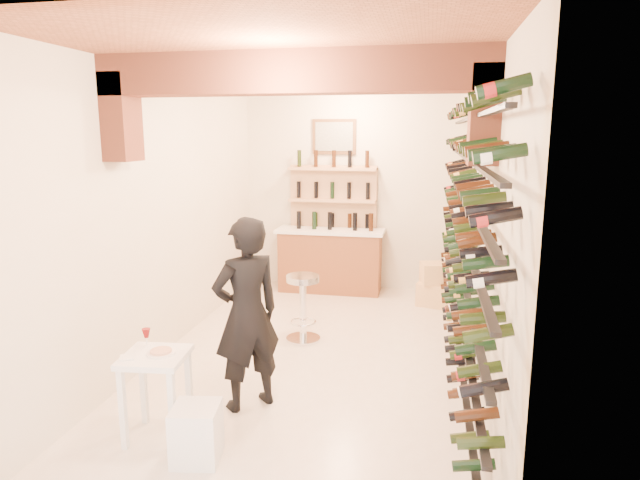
# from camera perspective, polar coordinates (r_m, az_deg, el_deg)

# --- Properties ---
(ground) EXTENTS (6.00, 6.00, 0.00)m
(ground) POSITION_cam_1_polar(r_m,az_deg,el_deg) (6.40, -0.54, -12.02)
(ground) COLOR beige
(ground) RESTS_ON ground
(room_shell) EXTENTS (3.52, 6.02, 3.21)m
(room_shell) POSITION_cam_1_polar(r_m,az_deg,el_deg) (5.63, -1.12, 8.44)
(room_shell) COLOR beige
(room_shell) RESTS_ON ground
(wine_rack) EXTENTS (0.32, 5.70, 2.56)m
(wine_rack) POSITION_cam_1_polar(r_m,az_deg,el_deg) (5.85, 14.30, 1.26)
(wine_rack) COLOR black
(wine_rack) RESTS_ON ground
(back_counter) EXTENTS (1.70, 0.62, 1.29)m
(back_counter) POSITION_cam_1_polar(r_m,az_deg,el_deg) (8.76, 1.07, -1.93)
(back_counter) COLOR brown
(back_counter) RESTS_ON ground
(back_shelving) EXTENTS (1.40, 0.31, 2.73)m
(back_shelving) POSITION_cam_1_polar(r_m,az_deg,el_deg) (8.88, 1.36, 2.41)
(back_shelving) COLOR tan
(back_shelving) RESTS_ON ground
(tasting_table) EXTENTS (0.56, 0.56, 0.89)m
(tasting_table) POSITION_cam_1_polar(r_m,az_deg,el_deg) (4.82, -16.76, -12.75)
(tasting_table) COLOR white
(tasting_table) RESTS_ON ground
(white_stool) EXTENTS (0.41, 0.41, 0.44)m
(white_stool) POSITION_cam_1_polar(r_m,az_deg,el_deg) (4.61, -12.74, -19.03)
(white_stool) COLOR white
(white_stool) RESTS_ON ground
(person) EXTENTS (0.77, 0.77, 1.79)m
(person) POSITION_cam_1_polar(r_m,az_deg,el_deg) (5.05, -7.64, -7.66)
(person) COLOR black
(person) RESTS_ON ground
(chrome_barstool) EXTENTS (0.42, 0.42, 0.82)m
(chrome_barstool) POSITION_cam_1_polar(r_m,az_deg,el_deg) (6.71, -1.78, -6.57)
(chrome_barstool) COLOR silver
(chrome_barstool) RESTS_ON ground
(crate_lower) EXTENTS (0.65, 0.53, 0.34)m
(crate_lower) POSITION_cam_1_polar(r_m,az_deg,el_deg) (8.30, 12.19, -5.53)
(crate_lower) COLOR #E1B57B
(crate_lower) RESTS_ON ground
(crate_upper) EXTENTS (0.57, 0.45, 0.30)m
(crate_upper) POSITION_cam_1_polar(r_m,az_deg,el_deg) (8.21, 12.28, -3.38)
(crate_upper) COLOR #E1B57B
(crate_upper) RESTS_ON crate_lower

